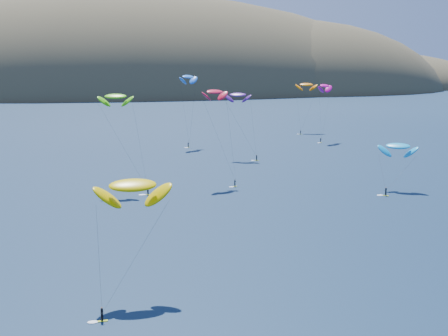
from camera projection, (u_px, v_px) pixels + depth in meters
island at (146, 102)px, 612.51m from camera, size 730.00×300.00×210.00m
kitesurfer_2 at (133, 185)px, 88.20m from camera, size 11.18×12.83×18.61m
kitesurfer_3 at (116, 97)px, 155.98m from camera, size 12.06×11.74×26.11m
kitesurfer_4 at (188, 77)px, 232.79m from camera, size 9.67×10.04×28.56m
kitesurfer_5 at (398, 146)px, 158.63m from camera, size 12.47×12.18×13.73m
kitesurfer_6 at (238, 95)px, 206.56m from camera, size 9.77×12.03×23.38m
kitesurfer_8 at (325, 86)px, 247.38m from camera, size 9.58×10.45×24.48m
kitesurfer_9 at (215, 92)px, 164.60m from camera, size 8.84×10.70×26.54m
kitesurfer_11 at (306, 85)px, 278.46m from camera, size 11.47×13.40×23.62m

